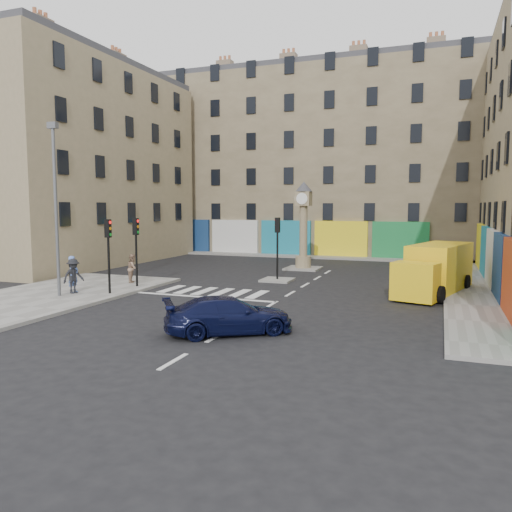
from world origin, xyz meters
The scene contains 18 objects.
ground centered at (0.00, 0.00, 0.00)m, with size 120.00×120.00×0.00m, color black.
sidewalk_left centered at (-11.00, -2.00, 0.07)m, with size 7.00×16.00×0.15m, color gray.
sidewalk_right centered at (8.70, 10.00, 0.07)m, with size 2.60×30.00×0.15m, color gray.
sidewalk_far centered at (-4.00, 22.20, 0.07)m, with size 32.00×2.40×0.15m, color gray.
island_near centered at (-2.00, 8.00, 0.06)m, with size 1.80×1.80×0.12m, color gray.
island_far centered at (-2.00, 14.00, 0.06)m, with size 2.40×2.40×0.12m, color gray.
building_far centered at (-4.00, 28.00, 8.50)m, with size 32.00×10.00×17.00m, color #8C7C5D.
building_left centered at (-19.00, 12.00, 7.50)m, with size 8.00×20.00×15.00m, color #968362.
traffic_light_left_near centered at (-8.30, 0.20, 2.62)m, with size 0.28×0.22×3.70m.
traffic_light_left_far centered at (-8.30, 2.60, 2.62)m, with size 0.28×0.22×3.70m.
traffic_light_island centered at (-2.00, 8.00, 2.59)m, with size 0.28×0.22×3.70m.
lamp_post centered at (-10.20, -1.20, 4.79)m, with size 0.50×0.25×8.30m.
clock_pillar centered at (-2.00, 14.00, 3.55)m, with size 1.20×1.20×6.10m.
navy_sedan centered at (0.22, -4.45, 0.66)m, with size 1.85×4.55×1.32m, color black.
yellow_van centered at (6.98, 6.72, 1.25)m, with size 3.90×7.24×2.52m.
pedestrian_blue centered at (-10.13, -0.25, 1.08)m, with size 0.68×0.45×1.86m, color #597ACD.
pedestrian_tan centered at (-9.27, 3.67, 0.96)m, with size 0.79×0.62×1.63m, color #93735A.
pedestrian_dark centered at (-9.99, -0.42, 1.02)m, with size 1.12×0.65×1.74m, color black.
Camera 1 is at (7.16, -20.37, 4.51)m, focal length 35.00 mm.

